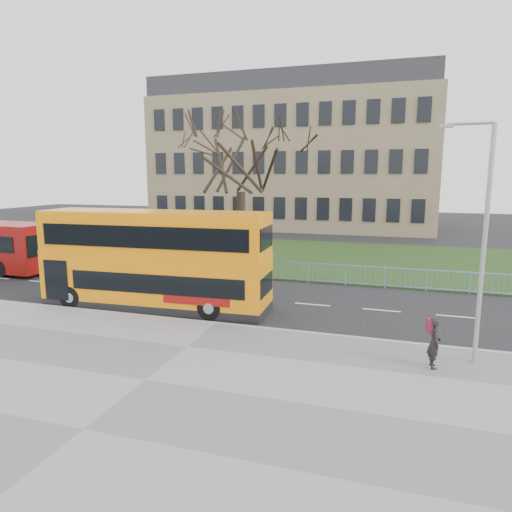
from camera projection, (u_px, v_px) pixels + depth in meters
The scene contains 10 objects.
ground at pixel (230, 314), 19.04m from camera, with size 120.00×120.00×0.00m, color black.
pavement at pixel (145, 382), 12.69m from camera, with size 80.00×10.50×0.12m, color slate.
kerb at pixel (216, 324), 17.57m from camera, with size 80.00×0.20×0.14m, color gray.
grass_verge at pixel (301, 256), 32.47m from camera, with size 80.00×15.40×0.08m, color #1F3513.
guard_railing at pixel (272, 271), 25.15m from camera, with size 40.00×0.12×1.10m, color #7DA0DF, non-canonical shape.
bare_tree at pixel (241, 177), 28.35m from camera, with size 7.73×7.73×11.05m, color black, non-canonical shape.
civic_building at pixel (296, 164), 52.19m from camera, with size 30.00×15.00×14.00m, color #867355.
yellow_bus at pixel (155, 257), 19.70m from camera, with size 10.06×2.80×4.18m.
pedestrian at pixel (434, 343), 13.37m from camera, with size 0.55×0.36×1.52m, color black.
street_lamp at pixel (482, 235), 13.20m from camera, with size 1.50×0.23×7.09m.
Camera 1 is at (6.49, -17.17, 5.72)m, focal length 32.00 mm.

